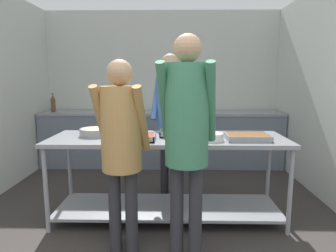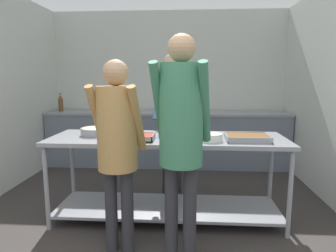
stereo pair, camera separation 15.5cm
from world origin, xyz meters
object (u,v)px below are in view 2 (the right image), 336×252
object	(u,v)px
serving_tray_roast	(177,133)
plate_stack	(211,137)
serving_tray_greens	(247,138)
guest_serving_right	(181,126)
water_bottle	(61,103)
guest_serving_left	(117,137)
sauce_pan	(96,131)
serving_tray_vegetables	(134,137)
cook_behind_counter	(172,109)

from	to	relation	value
serving_tray_roast	plate_stack	xyz separation A→B (m)	(0.34, -0.26, 0.01)
serving_tray_greens	guest_serving_right	size ratio (longest dim) A/B	0.23
water_bottle	guest_serving_right	bearing A→B (deg)	-52.16
serving_tray_roast	guest_serving_right	distance (m)	0.93
guest_serving_left	guest_serving_right	distance (m)	0.56
sauce_pan	water_bottle	xyz separation A→B (m)	(-1.20, 1.88, 0.14)
serving_tray_roast	guest_serving_left	xyz separation A→B (m)	(-0.46, -0.76, 0.11)
serving_tray_vegetables	serving_tray_roast	distance (m)	0.49
cook_behind_counter	serving_tray_roast	bearing A→B (deg)	-81.21
plate_stack	water_bottle	distance (m)	3.20
sauce_pan	guest_serving_right	size ratio (longest dim) A/B	0.25
cook_behind_counter	water_bottle	world-z (taller)	cook_behind_counter
serving_tray_vegetables	guest_serving_right	bearing A→B (deg)	-53.32
serving_tray_roast	guest_serving_right	bearing A→B (deg)	-86.01
guest_serving_right	serving_tray_vegetables	bearing A→B (deg)	126.68
sauce_pan	plate_stack	world-z (taller)	sauce_pan
serving_tray_roast	plate_stack	size ratio (longest dim) A/B	1.58
serving_tray_vegetables	sauce_pan	bearing A→B (deg)	154.44
serving_tray_roast	serving_tray_greens	distance (m)	0.73
sauce_pan	water_bottle	bearing A→B (deg)	122.41
sauce_pan	cook_behind_counter	size ratio (longest dim) A/B	0.25
guest_serving_right	serving_tray_greens	bearing A→B (deg)	47.68
guest_serving_right	water_bottle	distance (m)	3.48
serving_tray_vegetables	water_bottle	bearing A→B (deg)	128.19
serving_tray_vegetables	cook_behind_counter	distance (m)	0.89
guest_serving_left	water_bottle	size ratio (longest dim) A/B	5.26
guest_serving_left	cook_behind_counter	size ratio (longest dim) A/B	0.92
sauce_pan	guest_serving_left	size ratio (longest dim) A/B	0.28
guest_serving_right	water_bottle	world-z (taller)	guest_serving_right
water_bottle	plate_stack	bearing A→B (deg)	-41.16
sauce_pan	serving_tray_roast	size ratio (longest dim) A/B	1.23
sauce_pan	serving_tray_vegetables	world-z (taller)	sauce_pan
serving_tray_vegetables	guest_serving_right	distance (m)	0.83
plate_stack	guest_serving_right	size ratio (longest dim) A/B	0.13
serving_tray_roast	guest_serving_right	world-z (taller)	guest_serving_right
sauce_pan	guest_serving_left	distance (m)	0.83
serving_tray_greens	guest_serving_right	bearing A→B (deg)	-132.32
plate_stack	serving_tray_vegetables	bearing A→B (deg)	179.82
sauce_pan	guest_serving_right	xyz separation A→B (m)	(0.94, -0.86, 0.21)
guest_serving_left	cook_behind_counter	xyz separation A→B (m)	(0.38, 1.30, 0.10)
cook_behind_counter	water_bottle	xyz separation A→B (m)	(-1.99, 1.31, -0.05)
sauce_pan	guest_serving_right	distance (m)	1.29
cook_behind_counter	serving_tray_vegetables	bearing A→B (deg)	-112.86
serving_tray_greens	water_bottle	size ratio (longest dim) A/B	1.34
guest_serving_right	sauce_pan	bearing A→B (deg)	137.36
serving_tray_roast	water_bottle	xyz separation A→B (m)	(-2.07, 1.84, 0.15)
guest_serving_right	cook_behind_counter	world-z (taller)	guest_serving_right
plate_stack	serving_tray_greens	world-z (taller)	plate_stack
sauce_pan	plate_stack	size ratio (longest dim) A/B	1.94
guest_serving_right	cook_behind_counter	bearing A→B (deg)	95.78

